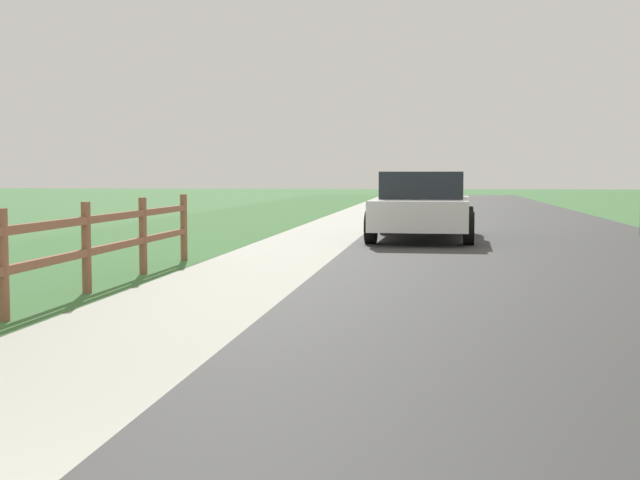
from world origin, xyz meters
TOP-DOWN VIEW (x-y plane):
  - ground_plane at (0.00, 25.00)m, footprint 120.00×120.00m
  - road_asphalt at (3.50, 27.00)m, footprint 7.00×66.00m
  - curb_concrete at (-3.00, 27.00)m, footprint 6.00×66.00m
  - grass_verge at (-4.50, 27.00)m, footprint 5.00×66.00m
  - rail_fence at (-2.36, 5.69)m, footprint 0.11×12.19m
  - parked_suv_white at (1.41, 17.22)m, footprint 2.29×5.05m

SIDE VIEW (x-z plane):
  - ground_plane at x=0.00m, z-range 0.00..0.00m
  - road_asphalt at x=3.50m, z-range 0.00..0.01m
  - curb_concrete at x=-3.00m, z-range 0.00..0.01m
  - grass_verge at x=-4.50m, z-range 0.00..0.01m
  - rail_fence at x=-2.36m, z-range 0.08..1.16m
  - parked_suv_white at x=1.41m, z-range 0.01..1.47m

